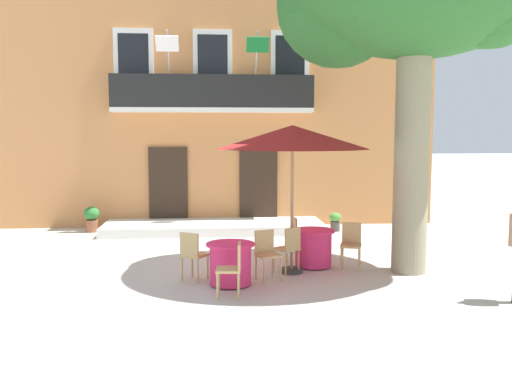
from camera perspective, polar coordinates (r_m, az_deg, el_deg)
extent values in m
plane|color=beige|center=(11.32, 0.07, -7.69)|extent=(120.00, 120.00, 0.00)
cube|color=#CC844C|center=(17.99, -4.49, 9.43)|extent=(13.00, 4.00, 7.50)
cube|color=#332319|center=(16.05, -9.04, 0.49)|extent=(1.10, 0.08, 2.30)
cube|color=#332319|center=(16.06, 0.25, 0.57)|extent=(1.10, 0.08, 2.30)
cube|color=silver|center=(16.18, -12.52, 12.88)|extent=(1.10, 0.08, 1.90)
cube|color=black|center=(16.15, -12.53, 12.90)|extent=(0.84, 0.04, 1.60)
cube|color=silver|center=(16.04, -4.50, 13.07)|extent=(1.10, 0.08, 1.90)
cube|color=black|center=(16.01, -4.50, 13.08)|extent=(0.84, 0.04, 1.60)
cube|color=silver|center=(16.20, 3.51, 13.01)|extent=(1.10, 0.08, 1.90)
cube|color=black|center=(16.17, 3.53, 13.02)|extent=(0.84, 0.04, 1.60)
cube|color=silver|center=(15.65, -4.46, 8.43)|extent=(5.60, 0.65, 0.12)
cube|color=black|center=(15.38, -4.47, 10.37)|extent=(5.60, 0.06, 0.90)
cylinder|color=#B2B2B7|center=(15.64, -9.02, 13.56)|extent=(0.04, 0.95, 1.33)
cube|color=white|center=(15.23, -9.18, 14.90)|extent=(0.60, 0.29, 0.38)
cylinder|color=#B2B2B7|center=(15.65, 0.03, 13.63)|extent=(0.04, 0.95, 1.33)
cube|color=#146B2D|center=(15.24, 0.17, 14.97)|extent=(0.60, 0.29, 0.38)
cylinder|color=slate|center=(15.84, -12.92, 9.05)|extent=(0.27, 0.27, 0.31)
ellipsoid|color=#4C8E38|center=(15.87, -12.95, 10.41)|extent=(0.35, 0.35, 0.44)
cylinder|color=#47423D|center=(15.68, -4.46, 9.15)|extent=(0.29, 0.29, 0.27)
ellipsoid|color=#38843D|center=(15.70, -4.47, 10.45)|extent=(0.38, 0.38, 0.44)
cylinder|color=#47423D|center=(15.86, 3.99, 9.21)|extent=(0.25, 0.25, 0.33)
ellipsoid|color=#38843D|center=(15.89, 4.00, 10.59)|extent=(0.33, 0.33, 0.44)
cube|color=silver|center=(15.25, -4.35, -3.63)|extent=(5.98, 1.85, 0.25)
cylinder|color=gray|center=(10.99, 15.74, 2.78)|extent=(0.66, 0.66, 4.21)
sphere|color=#286028|center=(11.45, 8.49, 18.54)|extent=(2.42, 2.42, 2.42)
cylinder|color=#E52D66|center=(11.27, 5.93, -5.86)|extent=(0.74, 0.74, 0.68)
cylinder|color=#E52D66|center=(11.20, 5.95, -4.00)|extent=(0.86, 0.86, 0.04)
cylinder|color=#2D2823|center=(11.35, 5.91, -7.61)|extent=(0.44, 0.44, 0.03)
cylinder|color=tan|center=(12.20, 5.25, -5.62)|extent=(0.04, 0.04, 0.45)
cylinder|color=tan|center=(11.89, 5.77, -5.94)|extent=(0.04, 0.04, 0.45)
cylinder|color=tan|center=(12.10, 3.71, -5.71)|extent=(0.04, 0.04, 0.45)
cylinder|color=tan|center=(11.78, 4.20, -6.03)|extent=(0.04, 0.04, 0.45)
cube|color=tan|center=(11.95, 4.74, -4.67)|extent=(0.46, 0.46, 0.04)
cube|color=tan|center=(11.85, 3.92, -3.62)|extent=(0.10, 0.38, 0.42)
cylinder|color=tan|center=(10.80, 1.84, -7.14)|extent=(0.04, 0.04, 0.45)
cylinder|color=tan|center=(11.02, 3.16, -6.88)|extent=(0.04, 0.04, 0.45)
cylinder|color=tan|center=(10.55, 3.07, -7.46)|extent=(0.04, 0.04, 0.45)
cylinder|color=tan|center=(10.78, 4.41, -7.18)|extent=(0.04, 0.04, 0.45)
cube|color=tan|center=(10.73, 3.13, -5.89)|extent=(0.56, 0.56, 0.04)
cube|color=tan|center=(10.56, 3.80, -4.82)|extent=(0.33, 0.25, 0.42)
cylinder|color=tan|center=(11.06, 10.57, -6.93)|extent=(0.04, 0.04, 0.45)
cylinder|color=tan|center=(11.08, 8.80, -6.88)|extent=(0.04, 0.04, 0.45)
cylinder|color=tan|center=(11.39, 10.66, -6.55)|extent=(0.04, 0.04, 0.45)
cylinder|color=tan|center=(11.41, 8.94, -6.50)|extent=(0.04, 0.04, 0.45)
cube|color=tan|center=(11.18, 9.77, -5.49)|extent=(0.50, 0.50, 0.04)
cube|color=tan|center=(11.31, 9.84, -4.17)|extent=(0.37, 0.16, 0.42)
cylinder|color=#E52D66|center=(9.90, -2.65, -7.51)|extent=(0.74, 0.74, 0.68)
cylinder|color=#E52D66|center=(9.82, -2.66, -5.41)|extent=(0.86, 0.86, 0.04)
cylinder|color=#2D2823|center=(9.99, -2.64, -9.49)|extent=(0.44, 0.44, 0.03)
cylinder|color=tan|center=(10.15, 2.58, -8.00)|extent=(0.04, 0.04, 0.45)
cylinder|color=tan|center=(10.01, 0.84, -8.21)|extent=(0.04, 0.04, 0.45)
cylinder|color=tan|center=(10.45, 1.72, -7.59)|extent=(0.04, 0.04, 0.45)
cylinder|color=tan|center=(10.31, 0.01, -7.78)|extent=(0.04, 0.04, 0.45)
cube|color=tan|center=(10.17, 1.29, -6.56)|extent=(0.51, 0.51, 0.04)
cube|color=tan|center=(10.28, 0.85, -5.11)|extent=(0.37, 0.17, 0.42)
cylinder|color=tan|center=(10.54, -6.61, -7.52)|extent=(0.04, 0.04, 0.45)
cylinder|color=tan|center=(10.36, -5.01, -7.74)|extent=(0.04, 0.04, 0.45)
cylinder|color=tan|center=(10.26, -7.65, -7.90)|extent=(0.04, 0.04, 0.45)
cylinder|color=tan|center=(10.08, -6.03, -8.14)|extent=(0.04, 0.04, 0.45)
cube|color=tan|center=(10.25, -6.34, -6.49)|extent=(0.55, 0.55, 0.04)
cube|color=tan|center=(10.06, -6.91, -5.41)|extent=(0.35, 0.23, 0.42)
cylinder|color=tan|center=(9.06, -4.01, -9.76)|extent=(0.04, 0.04, 0.45)
cylinder|color=tan|center=(9.38, -3.86, -9.20)|extent=(0.04, 0.04, 0.45)
cylinder|color=tan|center=(9.04, -1.82, -9.78)|extent=(0.04, 0.04, 0.45)
cylinder|color=tan|center=(9.37, -1.76, -9.21)|extent=(0.04, 0.04, 0.45)
cube|color=tan|center=(9.15, -2.87, -8.01)|extent=(0.43, 0.43, 0.04)
cube|color=tan|center=(9.09, -1.74, -6.61)|extent=(0.07, 0.38, 0.42)
cylinder|color=#997A56|center=(10.62, 3.73, -1.62)|extent=(0.06, 0.06, 2.55)
cylinder|color=#333333|center=(10.85, 3.69, -8.09)|extent=(0.44, 0.44, 0.08)
cone|color=#B21E1E|center=(10.52, 3.78, 5.69)|extent=(2.90, 2.90, 0.45)
cylinder|color=#995638|center=(15.80, -16.58, -3.38)|extent=(0.32, 0.32, 0.33)
ellipsoid|color=#2D7533|center=(15.75, -16.62, -2.12)|extent=(0.42, 0.42, 0.37)
cylinder|color=#47423D|center=(15.45, 8.17, -3.53)|extent=(0.26, 0.26, 0.26)
ellipsoid|color=#4C8E38|center=(15.41, 8.18, -2.58)|extent=(0.34, 0.34, 0.25)
cylinder|color=#9E7051|center=(9.58, 24.92, -3.57)|extent=(0.09, 0.09, 0.52)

